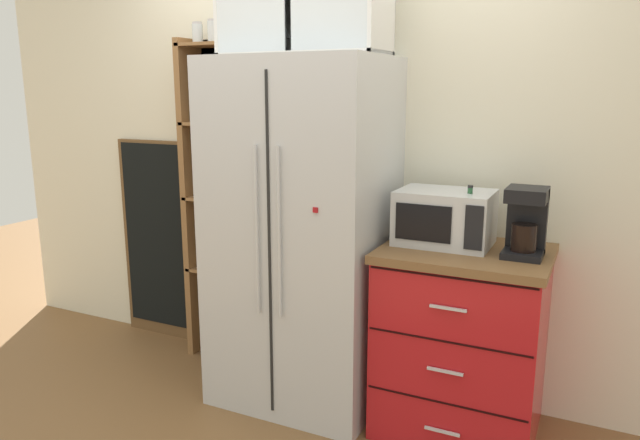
{
  "coord_description": "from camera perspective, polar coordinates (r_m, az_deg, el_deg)",
  "views": [
    {
      "loc": [
        1.38,
        -2.64,
        1.63
      ],
      "look_at": [
        0.1,
        0.01,
        0.99
      ],
      "focal_mm": 33.14,
      "sensor_mm": 36.0,
      "label": 1
    }
  ],
  "objects": [
    {
      "name": "ground_plane",
      "position": [
        3.4,
        -1.68,
        -16.42
      ],
      "size": [
        10.55,
        10.55,
        0.0
      ],
      "primitive_type": "plane",
      "color": "brown"
    },
    {
      "name": "wall_back_cream",
      "position": [
        3.36,
        1.35,
        6.2
      ],
      "size": [
        4.87,
        0.1,
        2.55
      ],
      "primitive_type": "cube",
      "color": "silver",
      "rests_on": "ground"
    },
    {
      "name": "refrigerator",
      "position": [
        3.08,
        -1.68,
        -1.46
      ],
      "size": [
        0.86,
        0.7,
        1.8
      ],
      "color": "silver",
      "rests_on": "ground"
    },
    {
      "name": "pantry_shelf_column",
      "position": [
        3.64,
        -9.19,
        2.4
      ],
      "size": [
        0.46,
        0.25,
        2.03
      ],
      "color": "brown",
      "rests_on": "ground"
    },
    {
      "name": "counter_cabinet",
      "position": [
        2.98,
        13.48,
        -11.22
      ],
      "size": [
        0.77,
        0.63,
        0.91
      ],
      "color": "red",
      "rests_on": "ground"
    },
    {
      "name": "microwave",
      "position": [
        2.88,
        11.96,
        0.24
      ],
      "size": [
        0.44,
        0.33,
        0.26
      ],
      "color": "silver",
      "rests_on": "counter_cabinet"
    },
    {
      "name": "coffee_maker",
      "position": [
        2.77,
        19.26,
        -0.12
      ],
      "size": [
        0.17,
        0.2,
        0.31
      ],
      "color": "black",
      "rests_on": "counter_cabinet"
    },
    {
      "name": "mug_sage",
      "position": [
        2.81,
        13.97,
        -1.94
      ],
      "size": [
        0.11,
        0.08,
        0.09
      ],
      "color": "#8CA37F",
      "rests_on": "counter_cabinet"
    },
    {
      "name": "bottle_green",
      "position": [
        2.82,
        14.15,
        -0.05
      ],
      "size": [
        0.06,
        0.06,
        0.3
      ],
      "color": "#285B33",
      "rests_on": "counter_cabinet"
    },
    {
      "name": "bottle_cobalt",
      "position": [
        2.77,
        13.86,
        -0.82
      ],
      "size": [
        0.06,
        0.06,
        0.25
      ],
      "color": "navy",
      "rests_on": "counter_cabinet"
    },
    {
      "name": "chalkboard_menu",
      "position": [
        4.07,
        -15.15,
        -1.85
      ],
      "size": [
        0.6,
        0.04,
        1.32
      ],
      "color": "brown",
      "rests_on": "ground"
    }
  ]
}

